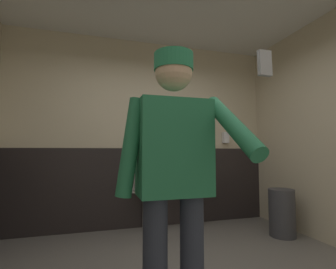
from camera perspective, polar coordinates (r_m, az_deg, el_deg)
wall_back at (r=3.77m, az=-5.29°, el=0.49°), size 4.50×0.12×2.79m
wainscot_band_back at (r=3.72m, az=-5.15°, el=-12.12°), size 3.90×0.03×1.15m
urinal_left at (r=3.55m, az=-5.25°, el=-9.25°), size 0.40×0.34×1.24m
urinal_middle at (r=3.77m, az=6.16°, el=-8.93°), size 0.40×0.34×1.24m
privacy_divider_panel at (r=3.56m, az=0.96°, el=-6.46°), size 0.04×0.40×0.90m
person at (r=1.43m, az=1.47°, el=-8.29°), size 0.63×0.60×1.69m
cell_phone at (r=1.15m, az=21.62°, el=15.21°), size 0.06×0.02×0.11m
trash_bin at (r=3.68m, az=25.05°, el=-16.18°), size 0.33×0.33×0.61m
soap_dispenser at (r=4.13m, az=13.30°, el=-0.71°), size 0.10×0.07×0.18m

